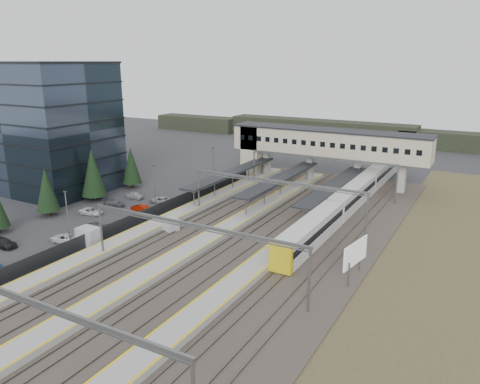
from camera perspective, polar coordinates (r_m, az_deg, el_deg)
The scene contains 15 objects.
ground at distance 67.47m, azimuth -10.27°, elevation -5.80°, with size 220.00×220.00×0.00m, color #2B2B2D.
office_building at distance 98.03m, azimuth -22.72°, elevation 7.36°, with size 24.30×18.30×24.30m.
conifer_row at distance 79.04m, azimuth -24.72°, elevation -0.12°, with size 4.42×49.82×9.50m.
car_park at distance 71.50m, azimuth -22.55°, elevation -5.03°, with size 10.56×44.42×1.28m.
lampposts at distance 72.05m, azimuth -14.75°, elevation -1.03°, with size 0.50×53.25×8.07m.
fence at distance 74.69m, azimuth -11.76°, elevation -2.92°, with size 0.08×90.00×2.00m.
relay_cabin_near at distance 67.80m, azimuth -17.99°, elevation -5.14°, with size 2.92×2.14×2.43m.
relay_cabin_far at distance 70.18m, azimuth -8.48°, elevation -3.99°, with size 2.59×2.36×1.97m.
rail_corridor at distance 66.14m, azimuth -1.20°, elevation -5.72°, with size 34.00×90.00×0.92m.
canopies at distance 84.73m, azimuth 4.95°, elevation 1.66°, with size 23.10×30.00×3.28m.
footbridge at distance 97.25m, azimuth 9.05°, elevation 5.78°, with size 40.40×6.40×11.20m.
gantries at distance 61.34m, azimuth -0.02°, elevation -1.81°, with size 28.40×62.28×7.17m.
train at distance 82.09m, azimuth 13.56°, elevation -0.54°, with size 2.89×60.37×3.64m.
billboard at distance 55.43m, azimuth 13.88°, elevation -7.39°, with size 1.11×5.59×4.74m.
treeline_far at distance 142.94m, azimuth 22.23°, elevation 5.96°, with size 170.00×19.00×7.00m.
Camera 1 is at (40.51, -48.03, 24.58)m, focal length 35.00 mm.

